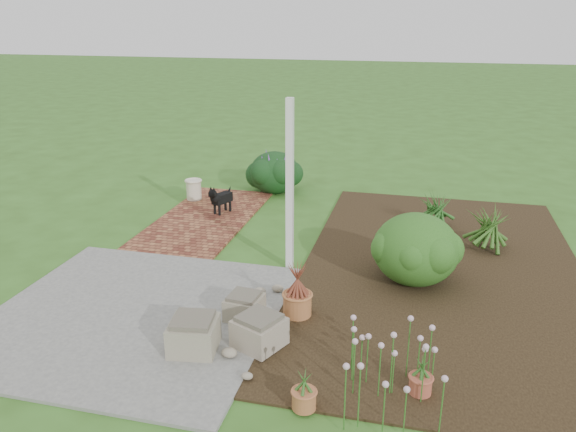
% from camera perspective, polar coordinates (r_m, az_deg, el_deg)
% --- Properties ---
extents(ground, '(80.00, 80.00, 0.00)m').
position_cam_1_polar(ground, '(8.36, -2.00, -5.31)').
color(ground, '#325B1C').
rests_on(ground, ground).
extents(concrete_patio, '(3.50, 3.50, 0.04)m').
position_cam_1_polar(concrete_patio, '(7.36, -15.38, -9.60)').
color(concrete_patio, slate).
rests_on(concrete_patio, ground).
extents(brick_path, '(1.60, 3.50, 0.04)m').
position_cam_1_polar(brick_path, '(10.41, -8.39, -0.23)').
color(brick_path, '#5D291D').
rests_on(brick_path, ground).
extents(garden_bed, '(4.00, 7.00, 0.03)m').
position_cam_1_polar(garden_bed, '(8.55, 15.37, -5.37)').
color(garden_bed, black).
rests_on(garden_bed, ground).
extents(veranda_post, '(0.10, 0.10, 2.50)m').
position_cam_1_polar(veranda_post, '(7.93, 0.18, 2.97)').
color(veranda_post, white).
rests_on(veranda_post, ground).
extents(stone_trough_near, '(0.58, 0.58, 0.34)m').
position_cam_1_polar(stone_trough_near, '(6.41, -9.55, -11.89)').
color(stone_trough_near, '#7A725D').
rests_on(stone_trough_near, concrete_patio).
extents(stone_trough_mid, '(0.64, 0.64, 0.32)m').
position_cam_1_polar(stone_trough_mid, '(6.40, -2.94, -11.72)').
color(stone_trough_mid, gray).
rests_on(stone_trough_mid, concrete_patio).
extents(stone_trough_far, '(0.45, 0.45, 0.27)m').
position_cam_1_polar(stone_trough_far, '(6.96, -4.45, -9.24)').
color(stone_trough_far, '#776E5C').
rests_on(stone_trough_far, concrete_patio).
extents(black_dog, '(0.34, 0.56, 0.51)m').
position_cam_1_polar(black_dog, '(10.48, -6.90, 1.85)').
color(black_dog, black).
rests_on(black_dog, brick_path).
extents(cream_ceramic_urn, '(0.39, 0.39, 0.40)m').
position_cam_1_polar(cream_ceramic_urn, '(11.40, -9.55, 2.65)').
color(cream_ceramic_urn, beige).
rests_on(cream_ceramic_urn, brick_path).
extents(evergreen_shrub, '(1.52, 1.52, 1.00)m').
position_cam_1_polar(evergreen_shrub, '(7.92, 12.87, -3.12)').
color(evergreen_shrub, '#0C380B').
rests_on(evergreen_shrub, garden_bed).
extents(agapanthus_clump_back, '(1.10, 1.10, 0.83)m').
position_cam_1_polar(agapanthus_clump_back, '(9.35, 19.69, -0.79)').
color(agapanthus_clump_back, '#0C3A0B').
rests_on(agapanthus_clump_back, garden_bed).
extents(agapanthus_clump_front, '(0.89, 0.89, 0.70)m').
position_cam_1_polar(agapanthus_clump_front, '(10.09, 14.73, 0.81)').
color(agapanthus_clump_front, '#0F3814').
rests_on(agapanthus_clump_front, garden_bed).
extents(pink_flower_patch, '(1.34, 1.34, 0.70)m').
position_cam_1_polar(pink_flower_patch, '(5.55, 10.25, -15.35)').
color(pink_flower_patch, '#113D0F').
rests_on(pink_flower_patch, garden_bed).
extents(terracotta_pot_bronze, '(0.43, 0.43, 0.29)m').
position_cam_1_polar(terracotta_pot_bronze, '(7.02, 0.95, -8.94)').
color(terracotta_pot_bronze, '#A76638').
rests_on(terracotta_pot_bronze, garden_bed).
extents(terracotta_pot_small_left, '(0.26, 0.26, 0.19)m').
position_cam_1_polar(terracotta_pot_small_left, '(5.90, 13.30, -16.31)').
color(terracotta_pot_small_left, '#AA5039').
rests_on(terracotta_pot_small_left, garden_bed).
extents(terracotta_pot_small_right, '(0.29, 0.29, 0.19)m').
position_cam_1_polar(terracotta_pot_small_right, '(5.56, 1.64, -18.12)').
color(terracotta_pot_small_right, '#A55D37').
rests_on(terracotta_pot_small_right, garden_bed).
extents(purple_flowering_bush, '(1.30, 1.30, 0.89)m').
position_cam_1_polar(purple_flowering_bush, '(11.80, -1.38, 4.55)').
color(purple_flowering_bush, black).
rests_on(purple_flowering_bush, ground).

